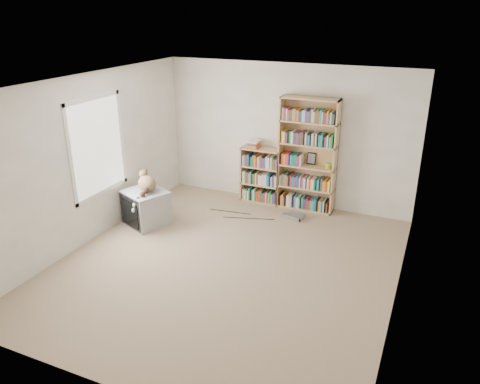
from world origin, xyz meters
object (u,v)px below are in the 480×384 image
at_px(bookcase_tall, 308,158).
at_px(bookcase_short, 262,177).
at_px(crt_tv, 146,207).
at_px(cat, 145,186).
at_px(dvd_player, 294,216).

xyz_separation_m(bookcase_tall, bookcase_short, (-0.84, -0.00, -0.46)).
bearing_deg(crt_tv, cat, 24.27).
bearing_deg(cat, bookcase_tall, 80.79).
distance_m(crt_tv, bookcase_short, 2.18).
distance_m(bookcase_tall, bookcase_short, 0.96).
height_order(crt_tv, bookcase_tall, bookcase_tall).
relative_size(bookcase_tall, bookcase_short, 1.95).
height_order(crt_tv, bookcase_short, bookcase_short).
xyz_separation_m(crt_tv, bookcase_tall, (2.23, 1.68, 0.65)).
xyz_separation_m(cat, dvd_player, (2.16, 1.18, -0.62)).
distance_m(crt_tv, dvd_player, 2.48).
distance_m(bookcase_tall, dvd_player, 1.03).
bearing_deg(bookcase_tall, cat, -142.86).
bearing_deg(crt_tv, bookcase_tall, 60.79).
xyz_separation_m(crt_tv, bookcase_short, (1.38, 1.68, 0.19)).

